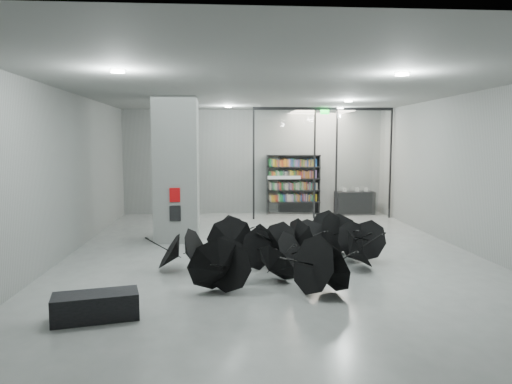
{
  "coord_description": "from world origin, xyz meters",
  "views": [
    {
      "loc": [
        -1.23,
        -11.49,
        2.75
      ],
      "look_at": [
        -0.3,
        1.5,
        1.4
      ],
      "focal_mm": 33.49,
      "sensor_mm": 36.0,
      "label": 1
    }
  ],
  "objects": [
    {
      "name": "room",
      "position": [
        0.0,
        0.0,
        2.84
      ],
      "size": [
        14.0,
        14.02,
        4.01
      ],
      "color": "gray",
      "rests_on": "ground"
    },
    {
      "name": "bookshelf",
      "position": [
        1.53,
        6.75,
        1.14
      ],
      "size": [
        2.11,
        0.71,
        2.28
      ],
      "primitive_type": null,
      "rotation": [
        0.0,
        0.0,
        -0.14
      ],
      "color": "black",
      "rests_on": "ground"
    },
    {
      "name": "fire_cabinet",
      "position": [
        -2.5,
        1.38,
        1.35
      ],
      "size": [
        0.28,
        0.04,
        0.38
      ],
      "primitive_type": "cube",
      "color": "#A50A07",
      "rests_on": "column"
    },
    {
      "name": "info_panel",
      "position": [
        -2.5,
        1.38,
        0.85
      ],
      "size": [
        0.3,
        0.03,
        0.42
      ],
      "primitive_type": "cube",
      "color": "black",
      "rests_on": "column"
    },
    {
      "name": "shop_counter",
      "position": [
        3.85,
        6.39,
        0.44
      ],
      "size": [
        1.51,
        0.68,
        0.88
      ],
      "primitive_type": "cube",
      "rotation": [
        0.0,
        0.0,
        0.07
      ],
      "color": "black",
      "rests_on": "ground"
    },
    {
      "name": "bench",
      "position": [
        -3.21,
        -4.11,
        0.21
      ],
      "size": [
        1.39,
        0.84,
        0.42
      ],
      "primitive_type": "cube",
      "rotation": [
        0.0,
        0.0,
        0.24
      ],
      "color": "black",
      "rests_on": "ground"
    },
    {
      "name": "umbrella_cluster",
      "position": [
        0.15,
        -1.3,
        0.31
      ],
      "size": [
        5.67,
        4.88,
        1.28
      ],
      "color": "black",
      "rests_on": "ground"
    },
    {
      "name": "glass_partition",
      "position": [
        2.39,
        5.5,
        2.18
      ],
      "size": [
        5.06,
        0.08,
        4.0
      ],
      "color": "silver",
      "rests_on": "ground"
    },
    {
      "name": "column",
      "position": [
        -2.5,
        2.0,
        2.0
      ],
      "size": [
        1.2,
        1.2,
        4.0
      ],
      "primitive_type": "cube",
      "color": "slate",
      "rests_on": "ground"
    },
    {
      "name": "exit_sign",
      "position": [
        2.4,
        5.3,
        3.82
      ],
      "size": [
        0.3,
        0.06,
        0.15
      ],
      "primitive_type": "cube",
      "color": "#0CE533",
      "rests_on": "room"
    }
  ]
}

